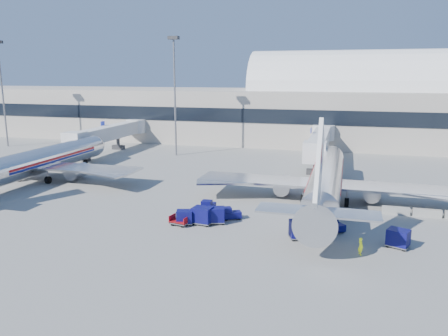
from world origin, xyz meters
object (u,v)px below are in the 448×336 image
(airliner_mid, at_px, (36,162))
(tug_lead, at_px, (231,214))
(barrier_near, at_px, (396,211))
(ramp_worker, at_px, (361,246))
(cart_solo_far, at_px, (398,238))
(cart_train_a, at_px, (216,215))
(jetbridge_near, at_px, (320,140))
(barrier_mid, at_px, (427,213))
(tug_left, at_px, (208,207))
(cart_solo_near, at_px, (300,229))
(airliner_main, at_px, (326,180))
(jetbridge_mid, at_px, (112,132))
(mast_far_west, at_px, (1,78))
(cart_train_c, at_px, (185,217))
(tug_right, at_px, (335,225))
(cart_train_b, at_px, (202,215))
(mast_west, at_px, (175,79))
(cart_open_red, at_px, (180,222))

(airliner_mid, distance_m, tug_lead, 33.69)
(barrier_near, height_order, ramp_worker, ramp_worker)
(cart_solo_far, bearing_deg, cart_train_a, -162.54)
(jetbridge_near, height_order, barrier_mid, jetbridge_near)
(airliner_mid, distance_m, cart_train_a, 33.07)
(tug_left, relative_size, cart_solo_near, 1.06)
(airliner_main, bearing_deg, jetbridge_mid, 149.36)
(mast_far_west, xyz_separation_m, tug_lead, (60.34, -34.68, -14.16))
(tug_lead, height_order, cart_solo_far, cart_solo_far)
(cart_train_c, height_order, cart_solo_near, cart_solo_near)
(barrier_mid, bearing_deg, barrier_near, 180.00)
(tug_lead, distance_m, cart_train_a, 2.17)
(cart_solo_near, distance_m, cart_solo_far, 8.91)
(airliner_mid, height_order, cart_solo_far, airliner_mid)
(tug_lead, bearing_deg, tug_right, -31.20)
(tug_left, relative_size, cart_train_b, 1.14)
(cart_train_c, bearing_deg, barrier_near, 7.98)
(jetbridge_near, distance_m, cart_train_a, 38.33)
(jetbridge_mid, xyz_separation_m, mast_far_west, (-25.60, -0.81, 10.86))
(jetbridge_mid, bearing_deg, ramp_worker, -40.85)
(jetbridge_mid, relative_size, cart_solo_near, 11.12)
(cart_train_b, bearing_deg, tug_right, 14.97)
(mast_west, bearing_deg, cart_train_b, -64.27)
(barrier_near, bearing_deg, cart_open_red, -155.65)
(airliner_main, xyz_separation_m, mast_west, (-30.00, 25.49, 11.87))
(mast_far_west, relative_size, cart_open_red, 10.58)
(ramp_worker, bearing_deg, cart_solo_near, 37.98)
(tug_right, xyz_separation_m, tug_left, (-14.17, 1.69, 0.15))
(jetbridge_near, distance_m, tug_right, 36.38)
(airliner_mid, bearing_deg, cart_train_a, -19.40)
(cart_train_c, height_order, ramp_worker, ramp_worker)
(tug_left, distance_m, cart_train_a, 3.46)
(mast_far_west, bearing_deg, cart_solo_far, -26.36)
(tug_lead, distance_m, tug_left, 3.24)
(mast_west, xyz_separation_m, cart_solo_far, (37.23, -38.27, -13.87))
(airliner_mid, relative_size, mast_west, 1.65)
(cart_solo_far, relative_size, ramp_worker, 1.51)
(mast_far_west, distance_m, cart_solo_near, 79.64)
(cart_train_a, relative_size, cart_solo_near, 0.95)
(airliner_main, distance_m, cart_train_a, 15.56)
(tug_left, bearing_deg, cart_train_a, -150.33)
(jetbridge_near, height_order, cart_solo_near, jetbridge_near)
(cart_solo_far, bearing_deg, cart_train_b, -160.28)
(airliner_mid, xyz_separation_m, tug_left, (29.32, -8.03, -2.16))
(jetbridge_near, height_order, ramp_worker, jetbridge_near)
(cart_train_b, relative_size, ramp_worker, 1.45)
(cart_train_b, bearing_deg, ramp_worker, -6.42)
(cart_train_a, distance_m, cart_train_c, 3.30)
(tug_right, bearing_deg, cart_train_c, -123.03)
(cart_train_c, xyz_separation_m, cart_solo_near, (12.24, -0.83, 0.15))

